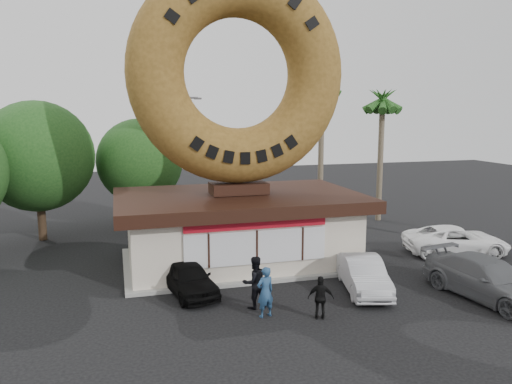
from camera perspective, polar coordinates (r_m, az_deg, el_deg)
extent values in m
plane|color=black|center=(18.44, 2.63, -13.34)|extent=(90.00, 90.00, 0.00)
cube|color=silver|center=(23.47, -1.97, -4.50)|extent=(10.00, 6.00, 3.00)
cube|color=#999993|center=(23.85, -1.95, -7.83)|extent=(10.60, 6.60, 0.15)
cube|color=#3F3F3F|center=(23.15, -1.99, -0.77)|extent=(10.00, 6.00, 0.10)
cube|color=black|center=(23.16, -1.99, -0.89)|extent=(11.20, 7.20, 0.55)
cube|color=silver|center=(20.60, 0.07, -6.32)|extent=(6.00, 0.12, 1.40)
cube|color=#B20F1E|center=(20.34, 0.08, -3.62)|extent=(6.00, 0.10, 0.45)
cube|color=black|center=(23.06, -2.00, 0.45)|extent=(2.60, 1.40, 0.50)
torus|color=olive|center=(22.85, -2.07, 13.35)|extent=(9.82, 2.50, 9.82)
cylinder|color=#473321|center=(29.92, -23.34, -1.96)|extent=(0.44, 0.44, 3.30)
sphere|color=#1A4317|center=(29.53, -23.71, 3.76)|extent=(6.00, 6.00, 6.00)
cylinder|color=#473321|center=(31.68, -12.95, -1.24)|extent=(0.44, 0.44, 2.86)
sphere|color=#1A4317|center=(31.32, -13.12, 3.44)|extent=(5.20, 5.20, 5.20)
cylinder|color=#726651|center=(32.89, 7.44, 4.69)|extent=(0.36, 0.36, 9.00)
cylinder|color=#726651|center=(33.15, 14.02, 3.66)|extent=(0.36, 0.36, 8.00)
cylinder|color=#59595E|center=(32.47, -9.67, 3.70)|extent=(0.18, 0.18, 8.00)
cylinder|color=#59595E|center=(32.44, -8.26, 10.63)|extent=(1.80, 0.12, 0.12)
cube|color=#59595E|center=(32.57, -6.66, 10.56)|extent=(0.45, 0.20, 0.12)
imported|color=navy|center=(17.58, 1.07, -11.35)|extent=(0.74, 0.59, 1.79)
imported|color=black|center=(18.31, -0.18, -10.27)|extent=(1.05, 0.88, 1.92)
imported|color=black|center=(17.60, 7.41, -11.89)|extent=(0.96, 0.65, 1.52)
imported|color=black|center=(19.92, -7.73, -9.69)|extent=(2.22, 3.98, 1.28)
imported|color=#B3B4B9|center=(20.47, 12.17, -9.20)|extent=(2.37, 4.32, 1.35)
imported|color=slate|center=(21.14, 24.98, -9.01)|extent=(3.00, 5.59, 1.54)
imported|color=white|center=(26.86, 21.90, -5.15)|extent=(5.49, 3.53, 1.41)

